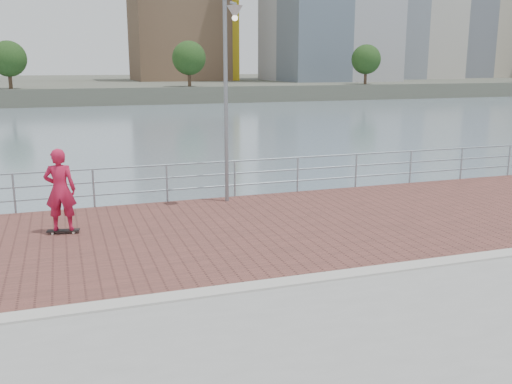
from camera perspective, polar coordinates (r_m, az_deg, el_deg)
name	(u,v)px	position (r m, az deg, el deg)	size (l,w,h in m)	color
water	(290,381)	(11.55, 3.38, -18.35)	(400.00, 400.00, 0.00)	slate
brick_lane	(235,230)	(13.87, -2.14, -3.82)	(40.00, 6.80, 0.02)	brown
curb	(291,282)	(10.65, 3.52, -8.95)	(40.00, 0.40, 0.06)	#B7B5AD
far_shore	(77,85)	(131.77, -17.48, 10.15)	(320.00, 95.00, 2.50)	#4C5142
guardrail	(201,177)	(16.90, -5.49, 1.54)	(39.06, 0.06, 1.13)	#8C9EA8
street_lamp	(230,60)	(15.85, -2.66, 13.07)	(0.42, 1.21, 5.70)	gray
skateboard	(63,231)	(14.29, -18.71, -3.68)	(0.77, 0.32, 0.09)	black
skateboarder	(60,190)	(14.05, -19.00, 0.21)	(0.71, 0.47, 1.95)	#B8183C
shoreline_trees	(120,60)	(86.57, -13.47, 12.74)	(144.41, 5.05, 6.73)	#473323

